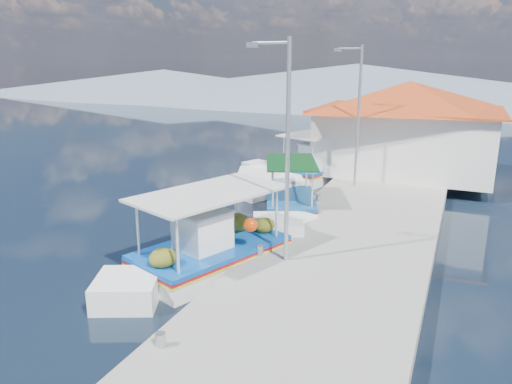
% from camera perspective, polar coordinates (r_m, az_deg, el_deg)
% --- Properties ---
extents(ground, '(160.00, 160.00, 0.00)m').
position_cam_1_polar(ground, '(14.67, -16.78, -9.40)').
color(ground, black).
rests_on(ground, ground).
extents(quay, '(5.00, 44.00, 0.50)m').
position_cam_1_polar(quay, '(17.31, 12.06, -4.34)').
color(quay, gray).
rests_on(quay, ground).
extents(bollards, '(0.20, 17.20, 0.30)m').
position_cam_1_polar(bollards, '(16.98, 4.67, -3.00)').
color(bollards, '#A5A8AD').
rests_on(bollards, quay).
extents(main_caique, '(4.11, 7.39, 2.60)m').
position_cam_1_polar(main_caique, '(14.47, -5.17, -6.97)').
color(main_caique, white).
rests_on(main_caique, ground).
extents(caique_green_canopy, '(3.32, 5.77, 2.33)m').
position_cam_1_polar(caique_green_canopy, '(19.58, 4.16, -1.41)').
color(caique_green_canopy, white).
rests_on(caique_green_canopy, ground).
extents(caique_blue_hull, '(2.95, 5.33, 1.01)m').
position_cam_1_polar(caique_blue_hull, '(23.45, 0.07, 1.27)').
color(caique_blue_hull, white).
rests_on(caique_blue_hull, ground).
extents(caique_far, '(3.82, 7.11, 2.64)m').
position_cam_1_polar(caique_far, '(25.12, 7.25, 2.61)').
color(caique_far, white).
rests_on(caique_far, ground).
extents(harbor_building, '(10.49, 10.49, 4.40)m').
position_cam_1_polar(harbor_building, '(25.40, 17.13, 7.44)').
color(harbor_building, silver).
rests_on(harbor_building, quay).
extents(lamp_post_near, '(1.21, 0.14, 6.00)m').
position_cam_1_polar(lamp_post_near, '(12.99, 3.33, 5.89)').
color(lamp_post_near, '#A5A8AD').
rests_on(lamp_post_near, quay).
extents(lamp_post_far, '(1.21, 0.14, 6.00)m').
position_cam_1_polar(lamp_post_far, '(21.61, 11.62, 9.40)').
color(lamp_post_far, '#A5A8AD').
rests_on(lamp_post_far, quay).
extents(mountain_ridge, '(171.40, 96.00, 5.50)m').
position_cam_1_polar(mountain_ridge, '(66.22, 21.54, 10.92)').
color(mountain_ridge, slate).
rests_on(mountain_ridge, ground).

